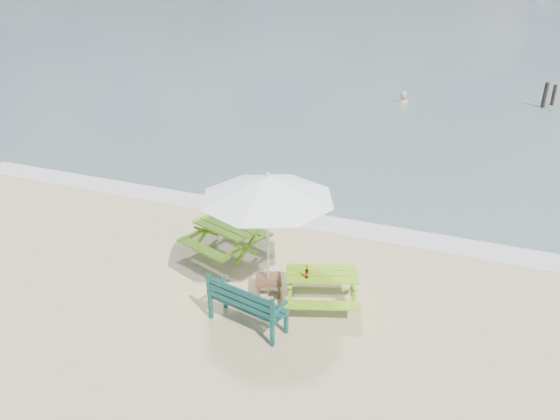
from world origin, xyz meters
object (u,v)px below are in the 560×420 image
at_px(picnic_table_right, 321,288).
at_px(swimmer, 401,111).
at_px(park_bench, 248,312).
at_px(side_table, 268,285).
at_px(picnic_table_left, 226,240).
at_px(beer_bottle, 307,274).
at_px(patio_umbrella, 267,187).

bearing_deg(picnic_table_right, swimmer, 94.02).
height_order(picnic_table_right, park_bench, park_bench).
distance_m(picnic_table_right, side_table, 1.12).
xyz_separation_m(picnic_table_right, side_table, (-1.11, -0.07, -0.15)).
bearing_deg(park_bench, picnic_table_left, 124.78).
bearing_deg(picnic_table_left, beer_bottle, -28.77).
relative_size(picnic_table_left, picnic_table_right, 1.06).
height_order(picnic_table_left, side_table, picnic_table_left).
distance_m(picnic_table_left, swimmer, 15.17).
xyz_separation_m(picnic_table_right, patio_umbrella, (-1.11, -0.07, 2.04)).
distance_m(patio_umbrella, beer_bottle, 1.83).
distance_m(park_bench, swimmer, 17.36).
bearing_deg(swimmer, picnic_table_left, -95.67).
relative_size(picnic_table_right, patio_umbrella, 0.56).
bearing_deg(swimmer, picnic_table_right, -85.98).
relative_size(side_table, swimmer, 0.37).
bearing_deg(patio_umbrella, side_table, 0.00).
relative_size(picnic_table_left, park_bench, 1.28).
relative_size(park_bench, side_table, 2.33).
bearing_deg(side_table, park_bench, -87.29).
xyz_separation_m(park_bench, swimmer, (-0.08, 17.35, -0.68)).
distance_m(beer_bottle, swimmer, 16.46).
height_order(park_bench, beer_bottle, beer_bottle).
bearing_deg(beer_bottle, picnic_table_left, 151.23).
distance_m(picnic_table_left, park_bench, 2.77).
relative_size(picnic_table_right, park_bench, 1.21).
bearing_deg(picnic_table_left, park_bench, -55.22).
xyz_separation_m(picnic_table_left, patio_umbrella, (1.52, -1.13, 2.02)).
xyz_separation_m(picnic_table_left, picnic_table_right, (2.63, -1.06, -0.02)).
relative_size(picnic_table_left, patio_umbrella, 0.60).
distance_m(picnic_table_left, side_table, 1.91).
height_order(side_table, beer_bottle, beer_bottle).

